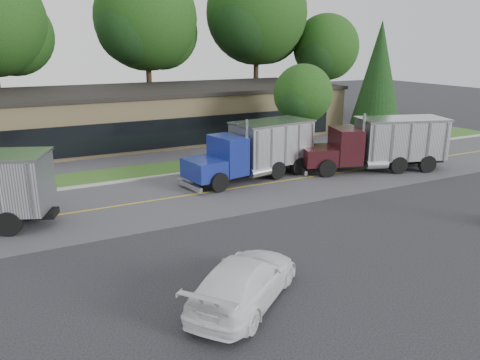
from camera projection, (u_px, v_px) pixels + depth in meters
The scene contains 15 objects.
ground at pixel (305, 254), 18.44m from camera, with size 140.00×140.00×0.00m, color #3A3A40.
road at pixel (213, 192), 26.13m from camera, with size 60.00×8.00×0.02m, color #5A5A5F.
center_line at pixel (213, 192), 26.13m from camera, with size 60.00×0.12×0.01m, color gold.
curb at pixel (186, 174), 29.72m from camera, with size 60.00×0.30×0.12m, color #9E9E99.
grass_verge at pixel (176, 167), 31.26m from camera, with size 60.00×3.40×0.03m, color #31531C.
far_parking at pixel (154, 153), 35.53m from camera, with size 60.00×7.00×0.02m, color #5A5A5F.
strip_mall at pixel (155, 114), 40.97m from camera, with size 32.00×12.00×4.00m, color tan.
tree_far_c at pixel (147, 24), 46.65m from camera, with size 10.84×10.20×15.47m.
tree_far_d at pixel (257, 18), 50.85m from camera, with size 11.64×10.96×16.61m.
tree_far_e at pixel (326, 50), 53.53m from camera, with size 7.91×7.44×11.28m.
evergreen_right at pixel (379, 73), 41.03m from camera, with size 4.38×4.38×9.94m.
tree_verge at pixel (303, 97), 34.53m from camera, with size 4.62×4.35×6.59m.
dump_truck_blue at pixel (257, 148), 28.56m from camera, with size 8.76×3.91×3.36m.
dump_truck_maroon at pixel (381, 143), 30.21m from camera, with size 9.69×5.19×3.36m.
rally_car at pixel (244, 281), 14.79m from camera, with size 2.12×5.21×1.51m, color white.
Camera 1 is at (-9.98, -13.86, 7.97)m, focal length 35.00 mm.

